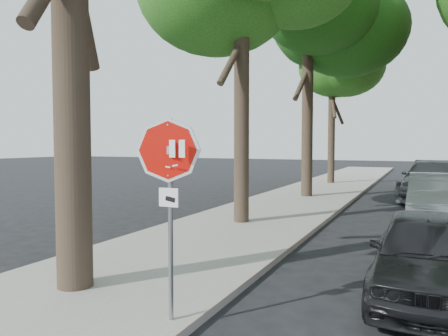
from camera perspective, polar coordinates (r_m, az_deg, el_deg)
The scene contains 9 objects.
sidewalk_left at distance 17.57m, azimuth 8.83°, elevation -4.50°, with size 4.00×55.00×0.12m, color gray.
curb_left at distance 17.13m, azimuth 15.46°, elevation -4.76°, with size 0.12×55.00×0.13m, color #9E9384.
stop_sign at distance 5.59m, azimuth -7.17°, elevation -1.49°, with size 0.76×0.34×2.61m.
tree_mid_b at distance 20.23m, azimuth 10.99°, elevation 19.20°, with size 5.88×5.46×10.36m.
tree_far at distance 26.77m, azimuth 13.98°, elevation 13.47°, with size 5.29×4.91×9.33m.
car_a at distance 7.60m, azimuth 24.95°, elevation -10.20°, with size 1.61×4.00×1.36m, color black.
car_b at distance 15.00m, azimuth 25.94°, elevation -3.50°, with size 1.56×4.47×1.47m, color #95979C.
car_c at distance 20.39m, azimuth 25.62°, elevation -1.50°, with size 2.36×5.79×1.68m, color #4D4E52.
car_d at distance 26.04m, azimuth 25.41°, elevation -0.89°, with size 2.26×4.91×1.36m, color black.
Camera 1 is at (2.24, -4.75, 2.40)m, focal length 35.00 mm.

